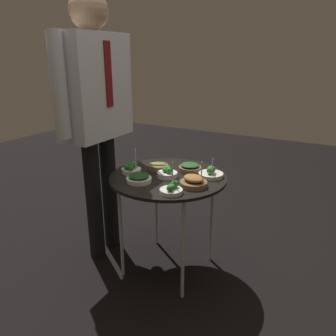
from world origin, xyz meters
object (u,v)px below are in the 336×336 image
at_px(bowl_broccoli_front_left, 167,174).
at_px(bowl_spinach_mid_right, 190,168).
at_px(bowl_roast_center, 194,182).
at_px(bowl_asparagus_front_center, 158,167).
at_px(bowl_broccoli_front_right, 131,169).
at_px(bowl_broccoli_near_rim, 172,189).
at_px(waiter_figure, 95,100).
at_px(bowl_spinach_back_left, 139,178).
at_px(bowl_broccoli_back_right, 211,173).
at_px(serving_cart, 168,182).

xyz_separation_m(bowl_broccoli_front_left, bowl_spinach_mid_right, (0.17, -0.07, 0.00)).
height_order(bowl_roast_center, bowl_asparagus_front_center, bowl_roast_center).
bearing_deg(bowl_broccoli_front_right, bowl_broccoli_near_rim, -113.44).
distance_m(bowl_spinach_mid_right, waiter_figure, 0.74).
relative_size(bowl_roast_center, bowl_asparagus_front_center, 1.18).
bearing_deg(bowl_spinach_back_left, bowl_broccoli_near_rim, -102.36).
bearing_deg(bowl_broccoli_front_right, bowl_broccoli_back_right, -70.03).
xyz_separation_m(bowl_roast_center, bowl_broccoli_near_rim, (-0.14, 0.06, -0.01)).
xyz_separation_m(bowl_roast_center, bowl_broccoli_front_right, (0.02, 0.44, -0.00)).
height_order(serving_cart, bowl_broccoli_front_left, bowl_broccoli_front_left).
distance_m(bowl_asparagus_front_center, bowl_spinach_mid_right, 0.21).
xyz_separation_m(bowl_asparagus_front_center, bowl_broccoli_back_right, (0.03, -0.35, 0.01)).
distance_m(serving_cart, bowl_broccoli_front_left, 0.07).
relative_size(bowl_spinach_back_left, waiter_figure, 0.09).
relative_size(bowl_asparagus_front_center, bowl_broccoli_back_right, 0.87).
height_order(bowl_spinach_back_left, waiter_figure, waiter_figure).
bearing_deg(bowl_broccoli_front_right, bowl_spinach_back_left, -129.85).
xyz_separation_m(bowl_roast_center, bowl_broccoli_back_right, (0.19, -0.03, -0.00)).
xyz_separation_m(bowl_asparagus_front_center, waiter_figure, (-0.11, 0.39, 0.41)).
bearing_deg(bowl_asparagus_front_center, bowl_broccoli_front_right, 139.46).
bearing_deg(serving_cart, bowl_broccoli_front_left, -160.15).
relative_size(bowl_broccoli_near_rim, bowl_spinach_back_left, 1.13).
distance_m(bowl_broccoli_near_rim, bowl_spinach_back_left, 0.25).
relative_size(serving_cart, bowl_spinach_back_left, 4.88).
relative_size(bowl_broccoli_near_rim, bowl_spinach_mid_right, 1.15).
height_order(bowl_broccoli_near_rim, bowl_broccoli_front_right, bowl_broccoli_near_rim).
xyz_separation_m(bowl_spinach_mid_right, bowl_spinach_back_left, (-0.32, 0.18, -0.00)).
relative_size(bowl_broccoli_front_right, waiter_figure, 0.10).
relative_size(bowl_broccoli_front_right, bowl_broccoli_back_right, 1.10).
bearing_deg(bowl_spinach_mid_right, bowl_broccoli_back_right, -103.28).
bearing_deg(waiter_figure, bowl_broccoli_near_rim, -106.02).
distance_m(serving_cart, bowl_broccoli_front_right, 0.25).
bearing_deg(bowl_roast_center, bowl_broccoli_front_right, 87.58).
bearing_deg(bowl_spinach_back_left, bowl_spinach_mid_right, -29.49).
height_order(bowl_spinach_back_left, bowl_broccoli_back_right, bowl_broccoli_back_right).
bearing_deg(serving_cart, bowl_spinach_back_left, 150.03).
xyz_separation_m(bowl_spinach_mid_right, bowl_broccoli_back_right, (-0.04, -0.16, 0.00)).
bearing_deg(bowl_broccoli_front_right, bowl_spinach_mid_right, -56.29).
bearing_deg(bowl_broccoli_front_right, waiter_figure, 84.94).
height_order(bowl_spinach_back_left, bowl_broccoli_front_right, bowl_broccoli_front_right).
distance_m(serving_cart, bowl_spinach_mid_right, 0.18).
height_order(bowl_broccoli_front_left, bowl_asparagus_front_center, bowl_broccoli_front_left).
height_order(bowl_broccoli_front_left, waiter_figure, waiter_figure).
relative_size(bowl_broccoli_front_left, bowl_spinach_back_left, 0.84).
bearing_deg(bowl_broccoli_near_rim, bowl_asparagus_front_center, 40.98).
distance_m(serving_cart, waiter_figure, 0.69).
relative_size(bowl_broccoli_front_left, waiter_figure, 0.07).
bearing_deg(bowl_roast_center, bowl_broccoli_near_rim, 156.61).
xyz_separation_m(bowl_spinach_back_left, bowl_broccoli_front_right, (0.11, 0.13, 0.00)).
xyz_separation_m(bowl_broccoli_front_left, bowl_broccoli_front_right, (-0.04, 0.24, 0.00)).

